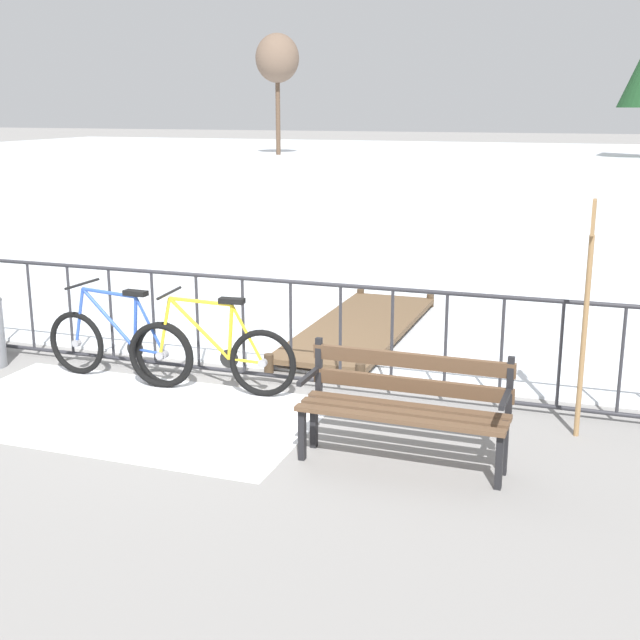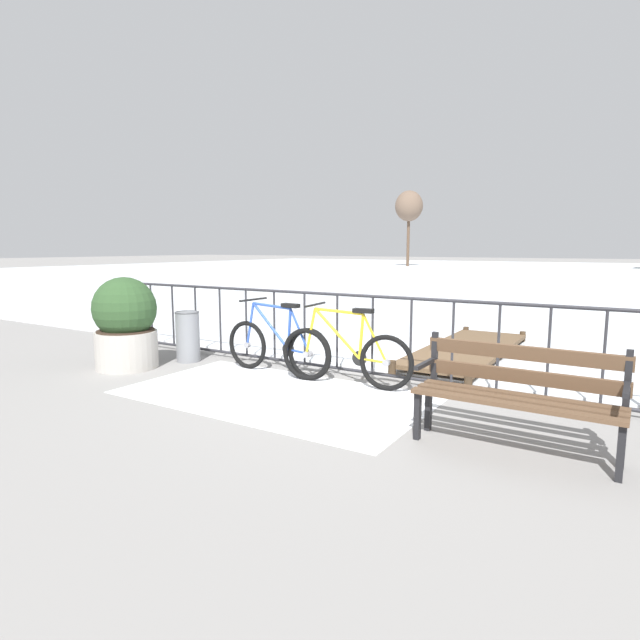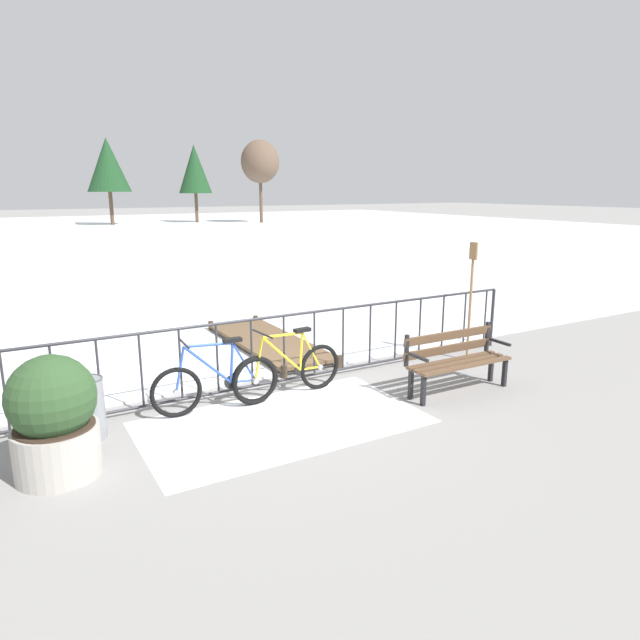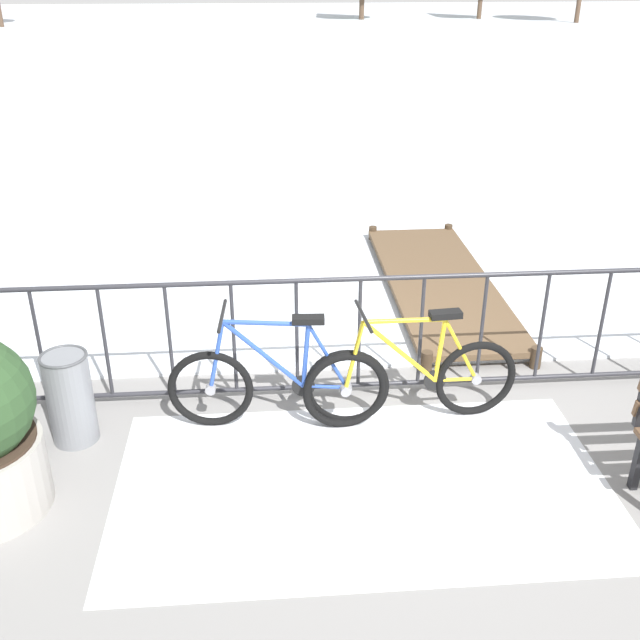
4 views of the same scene
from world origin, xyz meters
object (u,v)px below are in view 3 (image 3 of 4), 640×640
(park_bench, at_px, (455,356))
(bicycle_second, at_px, (217,383))
(trash_bin, at_px, (90,408))
(oar_upright, at_px, (471,294))
(bicycle_near_railing, at_px, (289,371))
(planter_with_shrub, at_px, (54,417))

(park_bench, bearing_deg, bicycle_second, 162.37)
(trash_bin, bearing_deg, bicycle_second, 2.55)
(park_bench, xyz_separation_m, oar_upright, (1.24, 1.00, 0.63))
(bicycle_near_railing, xyz_separation_m, bicycle_second, (-1.03, 0.03, 0.00))
(bicycle_near_railing, distance_m, trash_bin, 2.59)
(park_bench, bearing_deg, oar_upright, 38.73)
(bicycle_near_railing, height_order, trash_bin, bicycle_near_railing)
(bicycle_near_railing, height_order, planter_with_shrub, planter_with_shrub)
(bicycle_second, height_order, trash_bin, bicycle_second)
(planter_with_shrub, bearing_deg, oar_upright, 7.07)
(bicycle_second, distance_m, planter_with_shrub, 2.15)
(planter_with_shrub, relative_size, trash_bin, 1.71)
(trash_bin, bearing_deg, park_bench, -11.23)
(trash_bin, relative_size, oar_upright, 0.37)
(trash_bin, bearing_deg, bicycle_near_railing, 0.95)
(planter_with_shrub, bearing_deg, park_bench, -2.26)
(planter_with_shrub, xyz_separation_m, trash_bin, (0.42, 0.74, -0.25))
(bicycle_near_railing, bearing_deg, bicycle_second, 178.52)
(trash_bin, height_order, oar_upright, oar_upright)
(bicycle_near_railing, bearing_deg, trash_bin, -179.05)
(bicycle_near_railing, relative_size, bicycle_second, 1.00)
(bicycle_near_railing, xyz_separation_m, park_bench, (2.15, -0.98, 0.14))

